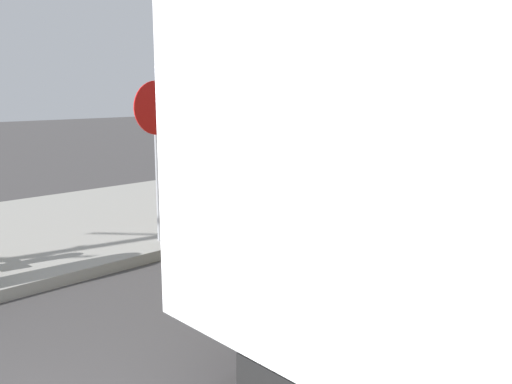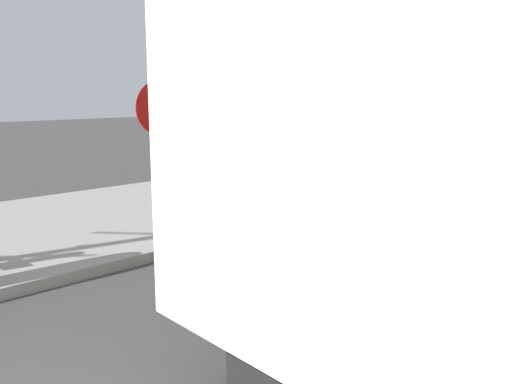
{
  "view_description": "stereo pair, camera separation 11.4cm",
  "coord_description": "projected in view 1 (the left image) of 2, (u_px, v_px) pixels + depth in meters",
  "views": [
    {
      "loc": [
        -0.86,
        -2.03,
        2.34
      ],
      "look_at": [
        3.72,
        2.5,
        1.12
      ],
      "focal_mm": 37.93,
      "sensor_mm": 36.0,
      "label": 1
    },
    {
      "loc": [
        -0.78,
        -2.11,
        2.34
      ],
      "look_at": [
        3.72,
        2.5,
        1.12
      ],
      "focal_mm": 37.93,
      "sensor_mm": 36.0,
      "label": 2
    }
  ],
  "objects": [
    {
      "name": "stop_sign",
      "position": [
        157.0,
        131.0,
        7.7
      ],
      "size": [
        0.76,
        0.08,
        2.33
      ],
      "color": "gray",
      "rests_on": "sidewalk_curb"
    }
  ]
}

